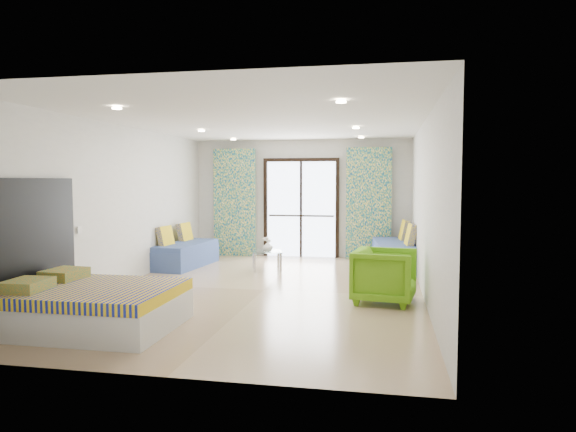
% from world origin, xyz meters
% --- Properties ---
extents(floor, '(5.00, 7.50, 0.01)m').
position_xyz_m(floor, '(0.00, 0.00, 0.00)').
color(floor, '#A38361').
rests_on(floor, ground).
extents(ceiling, '(5.00, 7.50, 0.01)m').
position_xyz_m(ceiling, '(0.00, 0.00, 2.70)').
color(ceiling, silver).
rests_on(ceiling, ground).
extents(wall_back, '(5.00, 0.01, 2.70)m').
position_xyz_m(wall_back, '(0.00, 3.75, 1.35)').
color(wall_back, silver).
rests_on(wall_back, ground).
extents(wall_front, '(5.00, 0.01, 2.70)m').
position_xyz_m(wall_front, '(0.00, -3.75, 1.35)').
color(wall_front, silver).
rests_on(wall_front, ground).
extents(wall_left, '(0.01, 7.50, 2.70)m').
position_xyz_m(wall_left, '(-2.50, 0.00, 1.35)').
color(wall_left, silver).
rests_on(wall_left, ground).
extents(wall_right, '(0.01, 7.50, 2.70)m').
position_xyz_m(wall_right, '(2.50, 0.00, 1.35)').
color(wall_right, silver).
rests_on(wall_right, ground).
extents(balcony_door, '(1.76, 0.08, 2.28)m').
position_xyz_m(balcony_door, '(0.00, 3.72, 1.26)').
color(balcony_door, black).
rests_on(balcony_door, floor).
extents(balcony_rail, '(1.52, 0.03, 0.04)m').
position_xyz_m(balcony_rail, '(0.00, 3.73, 0.95)').
color(balcony_rail, '#595451').
rests_on(balcony_rail, balcony_door).
extents(curtain_left, '(1.00, 0.10, 2.50)m').
position_xyz_m(curtain_left, '(-1.55, 3.57, 1.25)').
color(curtain_left, white).
rests_on(curtain_left, floor).
extents(curtain_right, '(1.00, 0.10, 2.50)m').
position_xyz_m(curtain_right, '(1.55, 3.57, 1.25)').
color(curtain_right, white).
rests_on(curtain_right, floor).
extents(downlight_a, '(0.12, 0.12, 0.02)m').
position_xyz_m(downlight_a, '(-1.40, -2.00, 2.67)').
color(downlight_a, '#FFE0B2').
rests_on(downlight_a, ceiling).
extents(downlight_b, '(0.12, 0.12, 0.02)m').
position_xyz_m(downlight_b, '(1.40, -2.00, 2.67)').
color(downlight_b, '#FFE0B2').
rests_on(downlight_b, ceiling).
extents(downlight_c, '(0.12, 0.12, 0.02)m').
position_xyz_m(downlight_c, '(-1.40, 1.00, 2.67)').
color(downlight_c, '#FFE0B2').
rests_on(downlight_c, ceiling).
extents(downlight_d, '(0.12, 0.12, 0.02)m').
position_xyz_m(downlight_d, '(1.40, 1.00, 2.67)').
color(downlight_d, '#FFE0B2').
rests_on(downlight_d, ceiling).
extents(downlight_e, '(0.12, 0.12, 0.02)m').
position_xyz_m(downlight_e, '(-1.40, 3.00, 2.67)').
color(downlight_e, '#FFE0B2').
rests_on(downlight_e, ceiling).
extents(downlight_f, '(0.12, 0.12, 0.02)m').
position_xyz_m(downlight_f, '(1.40, 3.00, 2.67)').
color(downlight_f, '#FFE0B2').
rests_on(downlight_f, ceiling).
extents(headboard, '(0.06, 2.10, 1.50)m').
position_xyz_m(headboard, '(-2.46, -2.47, 1.05)').
color(headboard, black).
rests_on(headboard, floor).
extents(switch_plate, '(0.02, 0.10, 0.10)m').
position_xyz_m(switch_plate, '(-2.47, -1.22, 1.05)').
color(switch_plate, silver).
rests_on(switch_plate, wall_left).
extents(bed, '(1.84, 1.50, 0.64)m').
position_xyz_m(bed, '(-1.48, -2.47, 0.27)').
color(bed, silver).
rests_on(bed, floor).
extents(daybed_left, '(0.85, 1.81, 0.87)m').
position_xyz_m(daybed_left, '(-2.12, 1.92, 0.27)').
color(daybed_left, '#3B518D').
rests_on(daybed_left, floor).
extents(daybed_right, '(0.93, 1.97, 0.94)m').
position_xyz_m(daybed_right, '(2.12, 2.52, 0.29)').
color(daybed_right, '#3B518D').
rests_on(daybed_right, floor).
extents(coffee_table, '(0.72, 0.72, 0.66)m').
position_xyz_m(coffee_table, '(-0.37, 1.83, 0.34)').
color(coffee_table, silver).
rests_on(coffee_table, floor).
extents(vase, '(0.26, 0.26, 0.19)m').
position_xyz_m(vase, '(-0.34, 1.76, 0.48)').
color(vase, white).
rests_on(vase, coffee_table).
extents(armchair, '(0.90, 0.95, 0.86)m').
position_xyz_m(armchair, '(1.92, -0.51, 0.43)').
color(armchair, '#60A715').
rests_on(armchair, floor).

